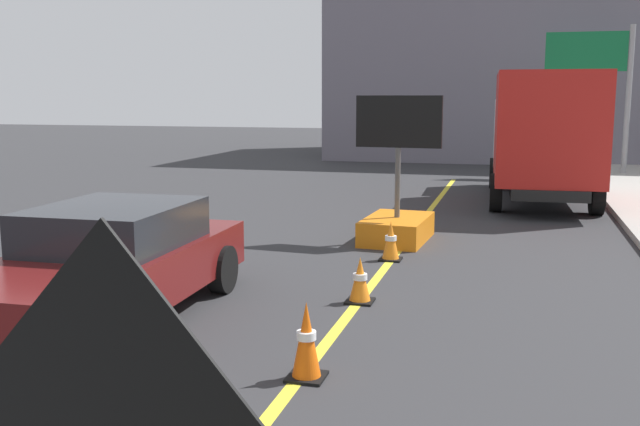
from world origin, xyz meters
name	(u,v)px	position (x,y,z in m)	size (l,w,h in m)	color
lane_center_stripe	(274,410)	(0.00, 6.00, 0.00)	(0.14, 36.00, 0.01)	yellow
arrow_board_trailer	(397,216)	(-0.17, 13.60, 0.48)	(1.60, 1.87, 2.70)	orange
box_truck	(543,133)	(2.55, 19.59, 1.77)	(2.73, 6.95, 3.24)	black
pickup_car	(109,263)	(-2.76, 7.93, 0.70)	(2.09, 4.56, 1.38)	#591414
highway_guide_sign	(605,74)	(4.65, 26.29, 3.42)	(2.79, 0.18, 5.00)	gray
far_building_block	(538,65)	(2.72, 34.42, 4.05)	(17.38, 9.65, 8.10)	slate
traffic_cone_mid_lane	(306,341)	(0.07, 6.76, 0.37)	(0.36, 0.36, 0.76)	black
traffic_cone_far_lane	(360,280)	(0.02, 9.43, 0.30)	(0.36, 0.36, 0.61)	black
traffic_cone_curbside	(391,241)	(-0.01, 11.98, 0.32)	(0.36, 0.36, 0.65)	black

